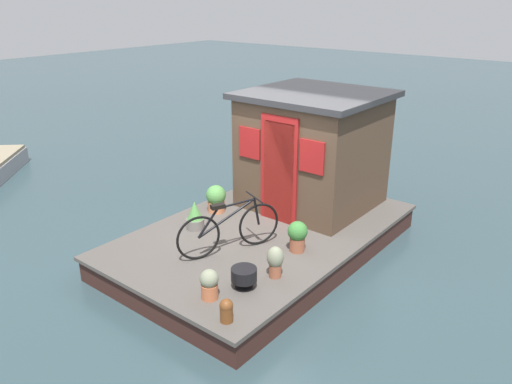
# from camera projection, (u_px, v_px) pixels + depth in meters

# --- Properties ---
(ground_plane) EXTENTS (60.00, 60.00, 0.00)m
(ground_plane) POSITION_uv_depth(u_px,v_px,m) (264.00, 251.00, 8.39)
(ground_plane) COLOR #2D4247
(houseboat_deck) EXTENTS (5.02, 3.13, 0.41)m
(houseboat_deck) POSITION_uv_depth(u_px,v_px,m) (264.00, 239.00, 8.32)
(houseboat_deck) COLOR #4C4742
(houseboat_deck) RESTS_ON ground_plane
(houseboat_cabin) EXTENTS (2.18, 2.26, 2.04)m
(houseboat_cabin) POSITION_uv_depth(u_px,v_px,m) (313.00, 149.00, 8.88)
(houseboat_cabin) COLOR #4C3828
(houseboat_cabin) RESTS_ON houseboat_deck
(bicycle) EXTENTS (1.53, 0.73, 0.81)m
(bicycle) POSITION_uv_depth(u_px,v_px,m) (229.00, 229.00, 7.37)
(bicycle) COLOR black
(bicycle) RESTS_ON houseboat_deck
(potted_plant_mint) EXTENTS (0.35, 0.35, 0.48)m
(potted_plant_mint) POSITION_uv_depth(u_px,v_px,m) (216.00, 198.00, 8.80)
(potted_plant_mint) COLOR #C6754C
(potted_plant_mint) RESTS_ON houseboat_deck
(potted_plant_fern) EXTENTS (0.30, 0.30, 0.47)m
(potted_plant_fern) POSITION_uv_depth(u_px,v_px,m) (297.00, 235.00, 7.42)
(potted_plant_fern) COLOR #935138
(potted_plant_fern) RESTS_ON houseboat_deck
(potted_plant_geranium) EXTENTS (0.24, 0.24, 0.40)m
(potted_plant_geranium) POSITION_uv_depth(u_px,v_px,m) (209.00, 284.00, 6.27)
(potted_plant_geranium) COLOR #B2603D
(potted_plant_geranium) RESTS_ON houseboat_deck
(potted_plant_sage) EXTENTS (0.23, 0.23, 0.45)m
(potted_plant_sage) POSITION_uv_depth(u_px,v_px,m) (275.00, 261.00, 6.74)
(potted_plant_sage) COLOR #935138
(potted_plant_sage) RESTS_ON houseboat_deck
(potted_plant_thyme) EXTENTS (0.29, 0.29, 0.47)m
(potted_plant_thyme) POSITION_uv_depth(u_px,v_px,m) (195.00, 216.00, 8.16)
(potted_plant_thyme) COLOR slate
(potted_plant_thyme) RESTS_ON houseboat_deck
(charcoal_grill) EXTENTS (0.34, 0.34, 0.28)m
(charcoal_grill) POSITION_uv_depth(u_px,v_px,m) (244.00, 275.00, 6.50)
(charcoal_grill) COLOR black
(charcoal_grill) RESTS_ON houseboat_deck
(mooring_bollard) EXTENTS (0.16, 0.16, 0.29)m
(mooring_bollard) POSITION_uv_depth(u_px,v_px,m) (226.00, 310.00, 5.84)
(mooring_bollard) COLOR brown
(mooring_bollard) RESTS_ON houseboat_deck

